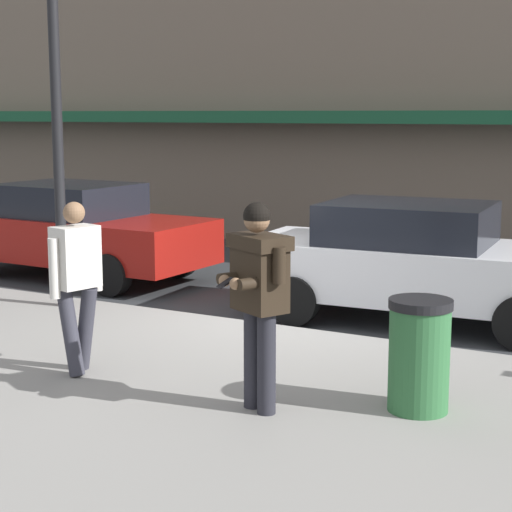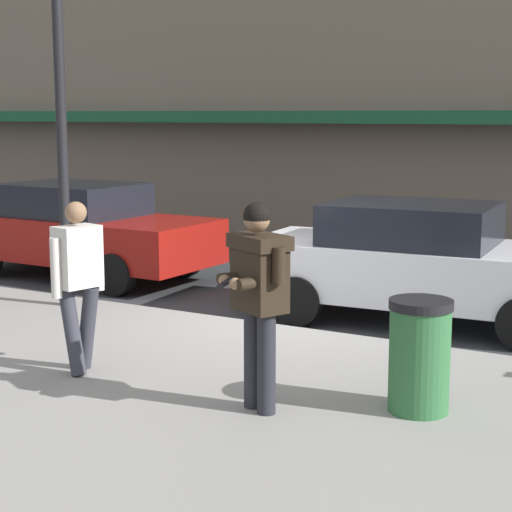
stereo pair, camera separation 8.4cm
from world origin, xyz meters
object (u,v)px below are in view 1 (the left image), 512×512
object	(u,v)px
man_texting_on_phone	(259,284)
trash_bin	(419,355)
parked_sedan_mid	(417,261)
street_lamp_post	(55,76)
pedestrian_in_light_coat	(76,276)
parked_sedan_near	(76,230)

from	to	relation	value
man_texting_on_phone	trash_bin	bearing A→B (deg)	28.73
parked_sedan_mid	man_texting_on_phone	size ratio (longest dim) A/B	2.56
parked_sedan_mid	trash_bin	world-z (taller)	parked_sedan_mid
street_lamp_post	trash_bin	size ratio (longest dim) A/B	4.98
parked_sedan_mid	street_lamp_post	world-z (taller)	street_lamp_post
parked_sedan_mid	pedestrian_in_light_coat	size ratio (longest dim) A/B	2.71
pedestrian_in_light_coat	parked_sedan_near	bearing A→B (deg)	130.63
pedestrian_in_light_coat	street_lamp_post	world-z (taller)	street_lamp_post
pedestrian_in_light_coat	trash_bin	distance (m)	3.36
parked_sedan_near	pedestrian_in_light_coat	size ratio (longest dim) A/B	2.68
parked_sedan_near	trash_bin	distance (m)	8.05
parked_sedan_near	pedestrian_in_light_coat	world-z (taller)	pedestrian_in_light_coat
street_lamp_post	trash_bin	world-z (taller)	street_lamp_post
street_lamp_post	parked_sedan_near	bearing A→B (deg)	126.75
parked_sedan_mid	street_lamp_post	xyz separation A→B (m)	(-4.22, -1.97, 2.35)
street_lamp_post	pedestrian_in_light_coat	bearing A→B (deg)	-45.93
man_texting_on_phone	parked_sedan_near	bearing A→B (deg)	142.37
parked_sedan_mid	man_texting_on_phone	world-z (taller)	man_texting_on_phone
trash_bin	pedestrian_in_light_coat	bearing A→B (deg)	-170.42
street_lamp_post	trash_bin	distance (m)	6.21
parked_sedan_near	parked_sedan_mid	size ratio (longest dim) A/B	0.99
man_texting_on_phone	street_lamp_post	bearing A→B (deg)	151.15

